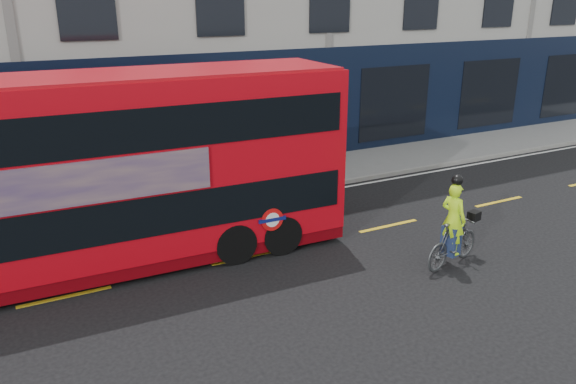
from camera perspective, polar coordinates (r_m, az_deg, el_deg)
ground at (r=10.96m, az=-20.77°, el=-13.42°), size 120.00×120.00×0.00m
pavement at (r=16.83m, az=-23.73°, el=-1.99°), size 60.00×3.00×0.12m
kerb at (r=15.43m, az=-23.26°, el=-3.79°), size 60.00×0.12×0.13m
road_edge_line at (r=15.17m, az=-23.13°, el=-4.40°), size 58.00×0.10×0.01m
lane_dashes at (r=12.27m, az=-21.72°, el=-9.86°), size 58.00×0.12×0.01m
bus at (r=12.50m, az=-17.82°, el=1.91°), size 10.54×2.70×4.22m
cyclist at (r=12.90m, az=16.43°, el=-4.28°), size 1.85×0.89×2.14m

